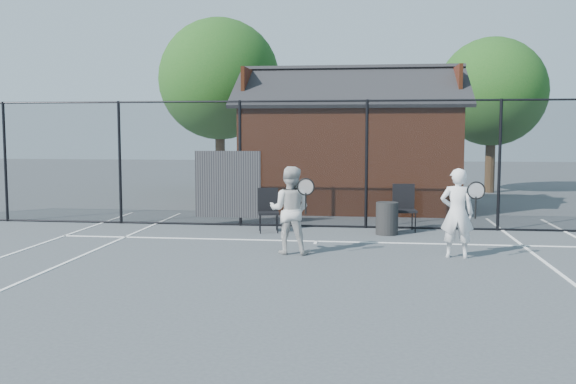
# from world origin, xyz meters

# --- Properties ---
(ground) EXTENTS (80.00, 80.00, 0.00)m
(ground) POSITION_xyz_m (0.00, 0.00, 0.00)
(ground) COLOR #42474B
(ground) RESTS_ON ground
(court_lines) EXTENTS (11.02, 18.00, 0.01)m
(court_lines) POSITION_xyz_m (0.00, -1.32, 0.01)
(court_lines) COLOR white
(court_lines) RESTS_ON ground
(fence) EXTENTS (22.04, 3.00, 3.00)m
(fence) POSITION_xyz_m (-0.30, 5.00, 1.45)
(fence) COLOR black
(fence) RESTS_ON ground
(clubhouse) EXTENTS (6.50, 4.36, 4.19)m
(clubhouse) POSITION_xyz_m (0.50, 9.00, 1.61)
(clubhouse) COLOR #602C16
(clubhouse) RESTS_ON ground
(tree_left) EXTENTS (4.48, 4.48, 6.44)m
(tree_left) POSITION_xyz_m (-4.50, 13.50, 4.19)
(tree_left) COLOR #322014
(tree_left) RESTS_ON ground
(tree_right) EXTENTS (3.97, 3.97, 5.70)m
(tree_right) POSITION_xyz_m (5.50, 14.50, 3.71)
(tree_right) COLOR #322014
(tree_right) RESTS_ON ground
(player_front) EXTENTS (0.73, 0.55, 1.61)m
(player_front) POSITION_xyz_m (2.64, 1.64, 0.81)
(player_front) COLOR white
(player_front) RESTS_ON ground
(player_back) EXTENTS (0.90, 0.68, 1.62)m
(player_back) POSITION_xyz_m (-0.38, 1.65, 0.81)
(player_back) COLOR silver
(player_back) RESTS_ON ground
(chair_left) EXTENTS (0.55, 0.57, 0.96)m
(chair_left) POSITION_xyz_m (-1.17, 4.10, 0.48)
(chair_left) COLOR black
(chair_left) RESTS_ON ground
(chair_right) EXTENTS (0.55, 0.57, 1.04)m
(chair_right) POSITION_xyz_m (1.88, 4.60, 0.52)
(chair_right) COLOR black
(chair_right) RESTS_ON ground
(waste_bin) EXTENTS (0.51, 0.51, 0.71)m
(waste_bin) POSITION_xyz_m (1.47, 4.10, 0.36)
(waste_bin) COLOR black
(waste_bin) RESTS_ON ground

